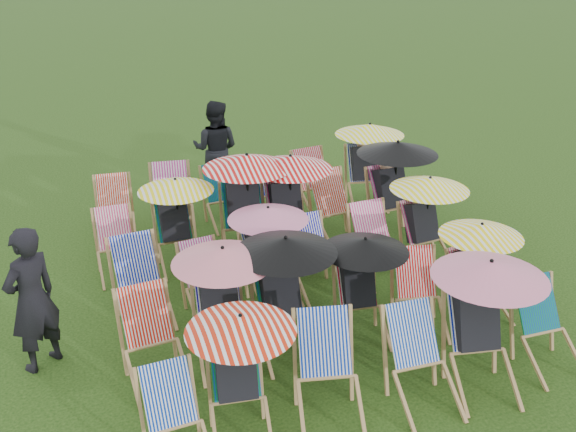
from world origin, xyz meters
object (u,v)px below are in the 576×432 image
object	(u,v)px
deckchair_5	(549,329)
person_rear	(216,149)
deckchair_0	(176,425)
person_left	(32,300)
deckchair_29	(367,163)

from	to	relation	value
deckchair_5	person_rear	bearing A→B (deg)	111.13
deckchair_0	person_left	distance (m)	2.19
deckchair_0	deckchair_5	world-z (taller)	deckchair_5
deckchair_0	deckchair_29	bearing A→B (deg)	45.43
deckchair_0	deckchair_5	xyz separation A→B (m)	(3.92, 0.13, 0.03)
deckchair_29	deckchair_0	bearing A→B (deg)	-119.67
person_left	person_rear	distance (m)	5.03
deckchair_5	deckchair_0	bearing A→B (deg)	-177.41
deckchair_29	person_left	bearing A→B (deg)	-139.83
person_left	person_rear	world-z (taller)	person_rear
deckchair_0	person_left	size ratio (longest dim) A/B	0.51
deckchair_0	deckchair_29	size ratio (longest dim) A/B	0.61
deckchair_5	deckchair_29	world-z (taller)	deckchair_29
deckchair_0	person_rear	world-z (taller)	person_rear
deckchair_0	deckchair_5	size ratio (longest dim) A/B	0.94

